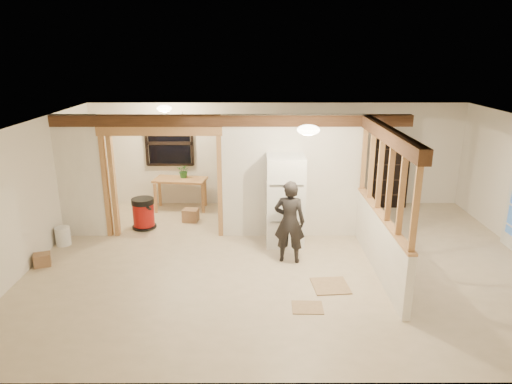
{
  "coord_description": "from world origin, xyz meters",
  "views": [
    {
      "loc": [
        -0.54,
        -7.62,
        3.67
      ],
      "look_at": [
        -0.52,
        0.4,
        1.18
      ],
      "focal_mm": 32.0,
      "sensor_mm": 36.0,
      "label": 1
    }
  ],
  "objects_px": {
    "refrigerator": "(285,201)",
    "shop_vac": "(144,213)",
    "bookshelf": "(390,173)",
    "woman": "(289,222)",
    "work_table": "(181,194)"
  },
  "relations": [
    {
      "from": "refrigerator",
      "to": "shop_vac",
      "type": "bearing_deg",
      "value": 164.98
    },
    {
      "from": "shop_vac",
      "to": "bookshelf",
      "type": "relative_size",
      "value": 0.4
    },
    {
      "from": "woman",
      "to": "work_table",
      "type": "bearing_deg",
      "value": -40.07
    },
    {
      "from": "refrigerator",
      "to": "woman",
      "type": "xyz_separation_m",
      "value": [
        0.03,
        -0.83,
        -0.12
      ]
    },
    {
      "from": "work_table",
      "to": "woman",
      "type": "bearing_deg",
      "value": -41.82
    },
    {
      "from": "bookshelf",
      "to": "woman",
      "type": "bearing_deg",
      "value": -130.67
    },
    {
      "from": "woman",
      "to": "shop_vac",
      "type": "height_order",
      "value": "woman"
    },
    {
      "from": "work_table",
      "to": "bookshelf",
      "type": "height_order",
      "value": "bookshelf"
    },
    {
      "from": "refrigerator",
      "to": "woman",
      "type": "height_order",
      "value": "refrigerator"
    },
    {
      "from": "refrigerator",
      "to": "shop_vac",
      "type": "xyz_separation_m",
      "value": [
        -2.98,
        0.8,
        -0.55
      ]
    },
    {
      "from": "woman",
      "to": "work_table",
      "type": "relative_size",
      "value": 1.25
    },
    {
      "from": "woman",
      "to": "bookshelf",
      "type": "xyz_separation_m",
      "value": [
        2.65,
        3.08,
        0.09
      ]
    },
    {
      "from": "work_table",
      "to": "bookshelf",
      "type": "xyz_separation_m",
      "value": [
        5.05,
        0.23,
        0.46
      ]
    },
    {
      "from": "work_table",
      "to": "refrigerator",
      "type": "bearing_deg",
      "value": -32.34
    },
    {
      "from": "woman",
      "to": "bookshelf",
      "type": "distance_m",
      "value": 4.07
    }
  ]
}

